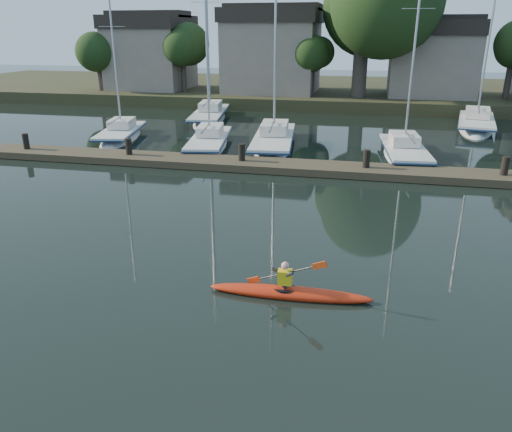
% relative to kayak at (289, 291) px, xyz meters
% --- Properties ---
extents(ground, '(160.00, 160.00, 0.00)m').
position_rel_kayak_xyz_m(ground, '(-1.26, -1.92, -0.16)').
color(ground, black).
rests_on(ground, ground).
extents(kayak, '(4.24, 0.81, 1.35)m').
position_rel_kayak_xyz_m(kayak, '(0.00, 0.00, 0.00)').
color(kayak, '#B72A0E').
rests_on(kayak, ground).
extents(dock, '(34.00, 2.00, 1.80)m').
position_rel_kayak_xyz_m(dock, '(-1.26, 12.08, 0.04)').
color(dock, '#4B3E2A').
rests_on(dock, ground).
extents(sailboat_0, '(3.51, 7.55, 11.55)m').
position_rel_kayak_xyz_m(sailboat_0, '(-13.40, 17.37, -0.35)').
color(sailboat_0, silver).
rests_on(sailboat_0, ground).
extents(sailboat_1, '(3.38, 8.48, 13.51)m').
position_rel_kayak_xyz_m(sailboat_1, '(-7.27, 16.33, -0.35)').
color(sailboat_1, silver).
rests_on(sailboat_1, ground).
extents(sailboat_2, '(3.33, 9.95, 16.16)m').
position_rel_kayak_xyz_m(sailboat_2, '(-3.61, 17.22, -0.36)').
color(sailboat_2, silver).
rests_on(sailboat_2, ground).
extents(sailboat_3, '(2.78, 8.13, 12.86)m').
position_rel_kayak_xyz_m(sailboat_3, '(3.71, 16.08, -0.35)').
color(sailboat_3, silver).
rests_on(sailboat_3, ground).
extents(sailboat_5, '(3.78, 9.89, 15.99)m').
position_rel_kayak_xyz_m(sailboat_5, '(-10.04, 25.25, -0.36)').
color(sailboat_5, silver).
rests_on(sailboat_5, ground).
extents(sailboat_7, '(3.79, 9.18, 14.37)m').
position_rel_kayak_xyz_m(sailboat_7, '(9.04, 25.81, -0.38)').
color(sailboat_7, silver).
rests_on(sailboat_7, ground).
extents(shore, '(90.00, 25.25, 12.75)m').
position_rel_kayak_xyz_m(shore, '(0.36, 38.37, 3.06)').
color(shore, '#2B351A').
rests_on(shore, ground).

